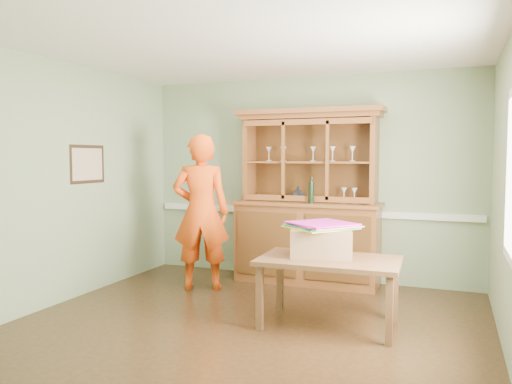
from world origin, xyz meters
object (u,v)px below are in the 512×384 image
at_px(china_hutch, 307,222).
at_px(person, 201,212).
at_px(dining_table, 329,266).
at_px(cardboard_box, 321,242).

height_order(china_hutch, person, china_hutch).
bearing_deg(person, dining_table, 135.29).
distance_m(dining_table, person, 2.00).
height_order(cardboard_box, person, person).
xyz_separation_m(dining_table, person, (-1.80, 0.79, 0.37)).
relative_size(china_hutch, dining_table, 1.66).
bearing_deg(dining_table, person, 154.65).
bearing_deg(cardboard_box, person, 157.69).
bearing_deg(china_hutch, cardboard_box, -69.48).
xyz_separation_m(china_hutch, dining_table, (0.66, -1.58, -0.20)).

